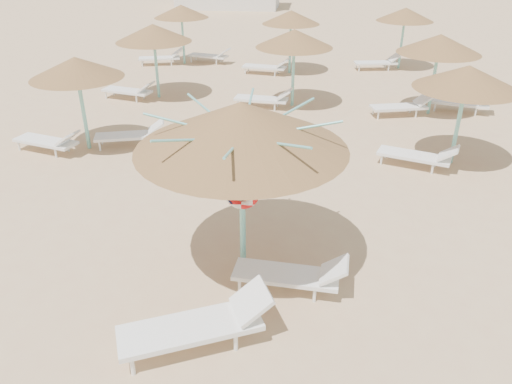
# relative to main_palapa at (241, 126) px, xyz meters

# --- Properties ---
(ground) EXTENTS (120.00, 120.00, 0.00)m
(ground) POSITION_rel_main_palapa_xyz_m (0.01, -0.34, -2.85)
(ground) COLOR tan
(ground) RESTS_ON ground
(main_palapa) EXTENTS (3.65, 3.65, 3.27)m
(main_palapa) POSITION_rel_main_palapa_xyz_m (0.00, 0.00, 0.00)
(main_palapa) COLOR #74C9BF
(main_palapa) RESTS_ON ground
(lounger_main_a) EXTENTS (2.43, 1.61, 0.85)m
(lounger_main_a) POSITION_rel_main_palapa_xyz_m (-0.37, -2.09, -2.44)
(lounger_main_a) COLOR white
(lounger_main_a) RESTS_ON ground
(lounger_main_b) EXTENTS (2.05, 0.76, 0.73)m
(lounger_main_b) POSITION_rel_main_palapa_xyz_m (0.98, -0.61, -2.50)
(lounger_main_b) COLOR white
(lounger_main_b) RESTS_ON ground
(palapa_field) EXTENTS (14.87, 13.21, 2.71)m
(palapa_field) POSITION_rel_main_palapa_xyz_m (0.16, 10.56, -0.55)
(palapa_field) COLOR #74C9BF
(palapa_field) RESTS_ON ground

